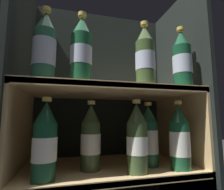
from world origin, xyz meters
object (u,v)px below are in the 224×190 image
Objects in this scene: bottle_lower_front_0 at (45,143)px; bottle_lower_back_0 at (91,138)px; bottle_upper_front_0 at (44,48)px; bottle_lower_front_1 at (137,140)px; bottle_upper_front_2 at (145,57)px; bottle_upper_front_3 at (182,61)px; bottle_lower_back_1 at (149,137)px; bottle_lower_front_2 at (180,139)px; bottle_upper_front_1 at (81,51)px.

bottle_lower_front_0 is 0.18m from bottle_lower_back_0.
bottle_upper_front_0 reaches higher than bottle_lower_front_1.
bottle_upper_front_2 is 0.17m from bottle_upper_front_3.
bottle_upper_front_0 is 0.37m from bottle_lower_back_0.
bottle_lower_back_1 is at bearing 60.69° from bottle_upper_front_2.
bottle_lower_front_1 is at bearing 180.00° from bottle_upper_front_3.
bottle_upper_front_0 is 0.60m from bottle_lower_front_2.
bottle_lower_front_1 and bottle_lower_front_2 have the same top height.
bottle_upper_front_0 and bottle_upper_front_1 have the same top height.
bottle_lower_back_0 is (-0.16, 0.09, -0.00)m from bottle_lower_front_1.
bottle_lower_front_2 is 1.00× the size of bottle_lower_back_1.
bottle_lower_back_1 is (0.09, 0.09, -0.00)m from bottle_lower_front_1.
bottle_lower_front_0 is at bearing -151.71° from bottle_lower_back_0.
bottle_upper_front_3 is (0.54, -0.00, 0.00)m from bottle_upper_front_0.
bottle_upper_front_3 is 0.49m from bottle_lower_back_0.
bottle_upper_front_0 is 1.00× the size of bottle_lower_back_0.
bottle_lower_back_0 is at bearing 166.91° from bottle_upper_front_3.
bottle_lower_front_2 is 0.12m from bottle_lower_back_1.
bottle_upper_front_1 is at bearing 180.00° from bottle_lower_front_2.
bottle_upper_front_3 is at bearing -0.00° from bottle_lower_front_2.
bottle_upper_front_1 is at bearing 0.00° from bottle_upper_front_0.
bottle_lower_front_0 is at bearing 180.00° from bottle_lower_front_1.
bottle_upper_front_1 is 0.34m from bottle_lower_front_0.
bottle_lower_front_1 is 0.12m from bottle_lower_back_1.
bottle_upper_front_3 is (0.42, -0.00, -0.00)m from bottle_upper_front_1.
bottle_lower_back_1 is at bearing 16.01° from bottle_upper_front_1.
bottle_lower_back_0 is at bearing 180.00° from bottle_lower_back_1.
bottle_upper_front_1 is 1.00× the size of bottle_lower_back_0.
bottle_upper_front_0 and bottle_upper_front_3 have the same top height.
bottle_upper_front_2 reaches higher than bottle_lower_front_0.
bottle_upper_front_1 is 1.00× the size of bottle_lower_front_0.
bottle_lower_back_0 is at bearing 165.74° from bottle_lower_front_2.
bottle_upper_front_2 is 1.00× the size of bottle_upper_front_3.
bottle_upper_front_1 and bottle_upper_front_2 have the same top height.
bottle_upper_front_3 reaches higher than bottle_lower_back_0.
bottle_lower_back_1 is (-0.09, 0.09, -0.00)m from bottle_lower_front_2.
bottle_upper_front_0 is at bearing -168.58° from bottle_lower_back_1.
bottle_lower_back_1 is at bearing 144.56° from bottle_upper_front_3.
bottle_upper_front_3 is 0.32m from bottle_lower_front_2.
bottle_upper_front_1 is 1.00× the size of bottle_upper_front_2.
bottle_lower_front_2 is (-0.03, 0.00, -0.32)m from bottle_upper_front_3.
bottle_upper_front_2 reaches higher than bottle_lower_front_2.
bottle_lower_front_2 is at bearing -14.26° from bottle_lower_back_0.
bottle_lower_back_1 is (0.30, 0.09, -0.32)m from bottle_upper_front_1.
bottle_upper_front_1 is at bearing 0.00° from bottle_lower_front_0.
bottle_upper_front_3 is 0.35m from bottle_lower_back_1.
bottle_upper_front_1 is (0.12, 0.00, 0.00)m from bottle_upper_front_0.
bottle_lower_back_0 is (0.05, 0.09, -0.32)m from bottle_upper_front_1.
bottle_lower_front_2 is at bearing 0.00° from bottle_upper_front_2.
bottle_upper_front_2 is 1.00× the size of bottle_lower_back_0.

